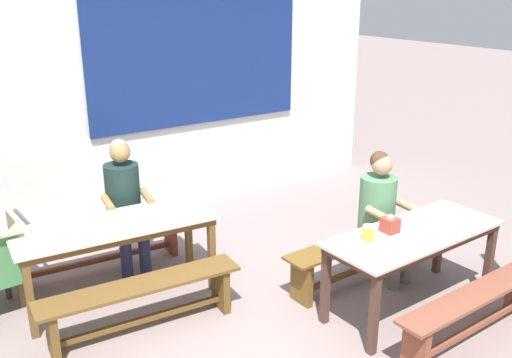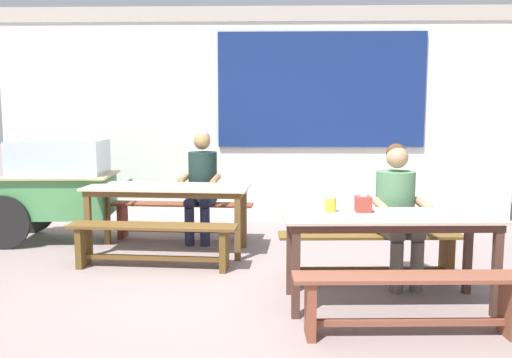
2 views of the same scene
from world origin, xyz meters
The scene contains 12 objects.
ground_plane centered at (0.00, 0.00, 0.00)m, with size 40.00×40.00×0.00m, color gray.
backdrop_wall centered at (0.04, 2.95, 1.52)m, with size 7.02×0.23×2.90m.
dining_table_far centered at (-0.88, 1.14, 0.65)m, with size 1.77×0.77×0.72m.
dining_table_near centered at (1.13, -0.42, 0.64)m, with size 1.67×0.72×0.72m.
bench_far_back centered at (-0.84, 1.75, 0.28)m, with size 1.71×0.38×0.43m.
bench_far_front centered at (-0.93, 0.53, 0.29)m, with size 1.65×0.41×0.43m.
bench_near_back centered at (1.10, 0.19, 0.29)m, with size 1.64×0.36×0.43m.
bench_near_front centered at (1.15, -1.03, 0.29)m, with size 1.59×0.32×0.43m.
person_center_facing centered at (-0.59, 1.68, 0.72)m, with size 0.47×0.54×1.29m.
person_right_near_table centered at (1.32, 0.15, 0.69)m, with size 0.49×0.54×1.23m.
tissue_box centered at (0.95, -0.30, 0.79)m, with size 0.12×0.13×0.15m.
condiment_jar centered at (0.69, -0.32, 0.78)m, with size 0.09×0.09×0.13m.
Camera 1 is at (-2.36, -3.28, 2.67)m, focal length 39.90 mm.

